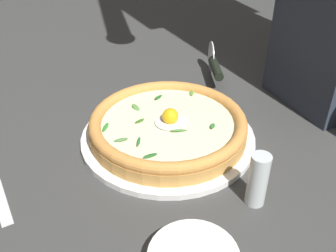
{
  "coord_description": "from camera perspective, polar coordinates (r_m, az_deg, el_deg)",
  "views": [
    {
      "loc": [
        0.29,
        0.51,
        0.46
      ],
      "look_at": [
        -0.01,
        -0.04,
        0.03
      ],
      "focal_mm": 41.15,
      "sensor_mm": 36.0,
      "label": 1
    }
  ],
  "objects": [
    {
      "name": "pizza_plate",
      "position": [
        0.77,
        0.0,
        -1.6
      ],
      "size": [
        0.34,
        0.34,
        0.01
      ],
      "primitive_type": "cylinder",
      "color": "white",
      "rests_on": "ground"
    },
    {
      "name": "pizza",
      "position": [
        0.75,
        0.0,
        0.14
      ],
      "size": [
        0.31,
        0.31,
        0.06
      ],
      "color": "#CD9449",
      "rests_on": "pizza_plate"
    },
    {
      "name": "pepper_shaker",
      "position": [
        0.62,
        13.16,
        -7.78
      ],
      "size": [
        0.03,
        0.03,
        0.09
      ],
      "primitive_type": "cylinder",
      "color": "silver",
      "rests_on": "ground"
    },
    {
      "name": "pizza_cutter",
      "position": [
        0.98,
        6.88,
        9.01
      ],
      "size": [
        0.08,
        0.15,
        0.08
      ],
      "color": "silver",
      "rests_on": "ground"
    },
    {
      "name": "ground_plane",
      "position": [
        0.75,
        0.65,
        -4.65
      ],
      "size": [
        2.4,
        2.4,
        0.03
      ],
      "primitive_type": "cube",
      "color": "#383938",
      "rests_on": "ground"
    }
  ]
}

